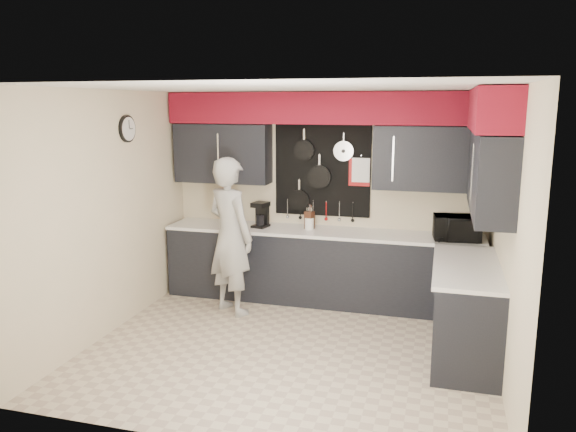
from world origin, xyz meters
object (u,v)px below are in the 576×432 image
(utensil_crock, at_px, (309,224))
(person, at_px, (230,236))
(microwave, at_px, (457,228))
(knife_block, at_px, (309,220))
(coffee_maker, at_px, (261,214))

(utensil_crock, bearing_deg, person, -140.93)
(microwave, relative_size, utensil_crock, 3.57)
(microwave, xyz_separation_m, knife_block, (-1.76, 0.13, -0.03))
(knife_block, relative_size, coffee_maker, 0.69)
(coffee_maker, bearing_deg, knife_block, 15.67)
(coffee_maker, xyz_separation_m, person, (-0.17, -0.63, -0.16))
(knife_block, height_order, person, person)
(utensil_crock, bearing_deg, microwave, -3.27)
(microwave, bearing_deg, person, -174.52)
(microwave, height_order, coffee_maker, coffee_maker)
(knife_block, bearing_deg, microwave, 11.48)
(utensil_crock, relative_size, coffee_maker, 0.45)
(utensil_crock, bearing_deg, knife_block, 100.15)
(coffee_maker, relative_size, person, 0.17)
(knife_block, distance_m, utensil_crock, 0.05)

